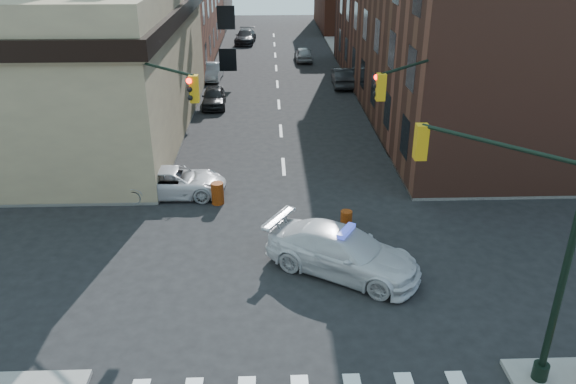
{
  "coord_description": "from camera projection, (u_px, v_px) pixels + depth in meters",
  "views": [
    {
      "loc": [
        -0.76,
        -18.22,
        11.7
      ],
      "look_at": [
        -0.04,
        2.05,
        2.2
      ],
      "focal_mm": 35.0,
      "sensor_mm": 36.0,
      "label": 1
    }
  ],
  "objects": [
    {
      "name": "ground",
      "position": [
        291.0,
        267.0,
        21.48
      ],
      "size": [
        140.0,
        140.0,
        0.0
      ],
      "primitive_type": "plane",
      "color": "black",
      "rests_on": "ground"
    },
    {
      "name": "sidewalk_nw",
      "position": [
        21.0,
        73.0,
        50.34
      ],
      "size": [
        34.0,
        54.5,
        0.15
      ],
      "primitive_type": "cube",
      "color": "gray",
      "rests_on": "ground"
    },
    {
      "name": "sidewalk_ne",
      "position": [
        525.0,
        68.0,
        51.83
      ],
      "size": [
        34.0,
        54.5,
        0.15
      ],
      "primitive_type": "cube",
      "color": "gray",
      "rests_on": "ground"
    },
    {
      "name": "bank_building",
      "position": [
        0.0,
        61.0,
        33.95
      ],
      "size": [
        22.0,
        22.0,
        9.0
      ],
      "primitive_type": "cube",
      "color": "tan",
      "rests_on": "ground"
    },
    {
      "name": "commercial_row_ne",
      "position": [
        463.0,
        4.0,
        39.29
      ],
      "size": [
        14.0,
        34.0,
        14.0
      ],
      "primitive_type": "cube",
      "color": "#522C21",
      "rests_on": "ground"
    },
    {
      "name": "signal_pole_se",
      "position": [
        529.0,
        227.0,
        14.72
      ],
      "size": [
        5.4,
        5.27,
        8.0
      ],
      "rotation": [
        0.0,
        0.0,
        2.36
      ],
      "color": "black",
      "rests_on": "sidewalk_se"
    },
    {
      "name": "signal_pole_nw",
      "position": [
        151.0,
        117.0,
        24.28
      ],
      "size": [
        3.58,
        3.67,
        8.0
      ],
      "rotation": [
        0.0,
        0.0,
        -0.79
      ],
      "color": "black",
      "rests_on": "sidewalk_nw"
    },
    {
      "name": "signal_pole_ne",
      "position": [
        419.0,
        114.0,
        24.67
      ],
      "size": [
        3.67,
        3.58,
        8.0
      ],
      "rotation": [
        0.0,
        0.0,
        -2.36
      ],
      "color": "black",
      "rests_on": "sidewalk_ne"
    },
    {
      "name": "tree_ne_near",
      "position": [
        373.0,
        46.0,
        43.77
      ],
      "size": [
        3.0,
        3.0,
        4.85
      ],
      "color": "black",
      "rests_on": "sidewalk_ne"
    },
    {
      "name": "tree_ne_far",
      "position": [
        358.0,
        29.0,
        51.01
      ],
      "size": [
        3.0,
        3.0,
        4.85
      ],
      "color": "black",
      "rests_on": "sidewalk_ne"
    },
    {
      "name": "police_car",
      "position": [
        343.0,
        252.0,
        20.83
      ],
      "size": [
        6.28,
        5.1,
        1.71
      ],
      "primitive_type": "imported",
      "rotation": [
        0.0,
        0.0,
        1.03
      ],
      "color": "silver",
      "rests_on": "ground"
    },
    {
      "name": "pickup",
      "position": [
        174.0,
        182.0,
        27.0
      ],
      "size": [
        5.0,
        2.35,
        1.38
      ],
      "primitive_type": "imported",
      "rotation": [
        0.0,
        0.0,
        1.56
      ],
      "color": "silver",
      "rests_on": "ground"
    },
    {
      "name": "parked_car_wnear",
      "position": [
        214.0,
        97.0,
        40.7
      ],
      "size": [
        1.83,
        4.17,
        1.4
      ],
      "primitive_type": "imported",
      "rotation": [
        0.0,
        0.0,
        0.05
      ],
      "color": "black",
      "rests_on": "ground"
    },
    {
      "name": "parked_car_wfar",
      "position": [
        213.0,
        71.0,
        48.06
      ],
      "size": [
        1.69,
        4.22,
        1.36
      ],
      "primitive_type": "imported",
      "rotation": [
        0.0,
        0.0,
        -0.06
      ],
      "color": "#989BA0",
      "rests_on": "ground"
    },
    {
      "name": "parked_car_wdeep",
      "position": [
        245.0,
        37.0,
        63.37
      ],
      "size": [
        2.48,
        5.31,
        1.5
      ],
      "primitive_type": "imported",
      "rotation": [
        0.0,
        0.0,
        -0.08
      ],
      "color": "black",
      "rests_on": "ground"
    },
    {
      "name": "parked_car_enear",
      "position": [
        343.0,
        77.0,
        45.94
      ],
      "size": [
        1.71,
        4.64,
        1.52
      ],
      "primitive_type": "imported",
      "rotation": [
        0.0,
        0.0,
        3.12
      ],
      "color": "black",
      "rests_on": "ground"
    },
    {
      "name": "parked_car_efar",
      "position": [
        303.0,
        54.0,
        54.81
      ],
      "size": [
        1.71,
        4.05,
        1.37
      ],
      "primitive_type": "imported",
      "rotation": [
        0.0,
        0.0,
        3.16
      ],
      "color": "#919499",
      "rests_on": "ground"
    },
    {
      "name": "pedestrian_a",
      "position": [
        85.0,
        182.0,
        26.17
      ],
      "size": [
        0.76,
        0.68,
        1.74
      ],
      "primitive_type": "imported",
      "rotation": [
        0.0,
        0.0,
        -0.52
      ],
      "color": "black",
      "rests_on": "sidewalk_nw"
    },
    {
      "name": "pedestrian_b",
      "position": [
        67.0,
        177.0,
        26.66
      ],
      "size": [
        1.03,
        0.9,
        1.81
      ],
      "primitive_type": "imported",
      "rotation": [
        0.0,
        0.0,
        0.28
      ],
      "color": "black",
      "rests_on": "sidewalk_nw"
    },
    {
      "name": "pedestrian_c",
      "position": [
        64.0,
        179.0,
        26.6
      ],
      "size": [
        1.06,
        0.76,
        1.67
      ],
      "primitive_type": "imported",
      "rotation": [
        0.0,
        0.0,
        0.4
      ],
      "color": "#1F262F",
      "rests_on": "sidewalk_nw"
    },
    {
      "name": "barrel_road",
      "position": [
        346.0,
        221.0,
        23.93
      ],
      "size": [
        0.5,
        0.5,
        0.89
      ],
      "primitive_type": "cylinder",
      "rotation": [
        0.0,
        0.0,
        -0.0
      ],
      "color": "red",
      "rests_on": "ground"
    },
    {
      "name": "barrel_bank",
      "position": [
        218.0,
        193.0,
        26.22
      ],
      "size": [
        0.69,
        0.69,
        1.05
      ],
      "primitive_type": "cylinder",
      "rotation": [
        0.0,
        0.0,
        -0.2
      ],
      "color": "#C73F09",
      "rests_on": "ground"
    },
    {
      "name": "barricade_nw_a",
      "position": [
        95.0,
        175.0,
        28.08
      ],
      "size": [
        1.09,
        0.56,
        0.81
      ],
      "primitive_type": null,
      "rotation": [
        0.0,
        0.0,
        0.02
      ],
      "color": "#C45609",
      "rests_on": "sidewalk_nw"
    },
    {
      "name": "barricade_nw_b",
      "position": [
        79.0,
        178.0,
        27.65
      ],
      "size": [
        1.23,
        0.74,
        0.87
      ],
      "primitive_type": null,
      "rotation": [
        0.0,
        0.0,
        -0.14
      ],
      "color": "#C36009",
      "rests_on": "sidewalk_nw"
    }
  ]
}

